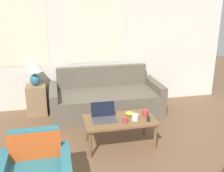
{
  "coord_description": "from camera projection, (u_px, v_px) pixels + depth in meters",
  "views": [
    {
      "loc": [
        -0.15,
        -1.13,
        2.08
      ],
      "look_at": [
        0.74,
        2.87,
        0.75
      ],
      "focal_mm": 42.0,
      "sensor_mm": 36.0,
      "label": 1
    }
  ],
  "objects": [
    {
      "name": "wall_back",
      "position": [
        62.0,
        43.0,
        5.06
      ],
      "size": [
        6.76,
        0.06,
        2.6
      ],
      "color": "white",
      "rests_on": "ground_plane"
    },
    {
      "name": "couch",
      "position": [
        105.0,
        99.0,
        5.09
      ],
      "size": [
        2.09,
        0.95,
        0.85
      ],
      "color": "#665B4C",
      "rests_on": "ground_plane"
    },
    {
      "name": "side_table",
      "position": [
        37.0,
        100.0,
        5.0
      ],
      "size": [
        0.36,
        0.36,
        0.58
      ],
      "color": "#937551",
      "rests_on": "ground_plane"
    },
    {
      "name": "table_lamp",
      "position": [
        34.0,
        69.0,
        4.81
      ],
      "size": [
        0.32,
        0.32,
        0.51
      ],
      "color": "teal",
      "rests_on": "side_table"
    },
    {
      "name": "coffee_table",
      "position": [
        120.0,
        122.0,
        3.86
      ],
      "size": [
        1.05,
        0.57,
        0.43
      ],
      "color": "brown",
      "rests_on": "ground_plane"
    },
    {
      "name": "laptop",
      "position": [
        104.0,
        116.0,
        3.83
      ],
      "size": [
        0.35,
        0.28,
        0.23
      ],
      "color": "#47474C",
      "rests_on": "coffee_table"
    },
    {
      "name": "cup_navy",
      "position": [
        135.0,
        117.0,
        3.8
      ],
      "size": [
        0.1,
        0.1,
        0.09
      ],
      "color": "white",
      "rests_on": "coffee_table"
    },
    {
      "name": "cup_yellow",
      "position": [
        145.0,
        113.0,
        3.95
      ],
      "size": [
        0.1,
        0.1,
        0.09
      ],
      "color": "#B23D38",
      "rests_on": "coffee_table"
    },
    {
      "name": "cup_white",
      "position": [
        125.0,
        120.0,
        3.71
      ],
      "size": [
        0.08,
        0.08,
        0.08
      ],
      "color": "#B23D38",
      "rests_on": "coffee_table"
    },
    {
      "name": "snack_bowl",
      "position": [
        130.0,
        113.0,
        3.98
      ],
      "size": [
        0.14,
        0.14,
        0.05
      ],
      "color": "gold",
      "rests_on": "coffee_table"
    },
    {
      "name": "tv_remote",
      "position": [
        148.0,
        119.0,
        3.83
      ],
      "size": [
        0.09,
        0.16,
        0.02
      ],
      "color": "black",
      "rests_on": "coffee_table"
    }
  ]
}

